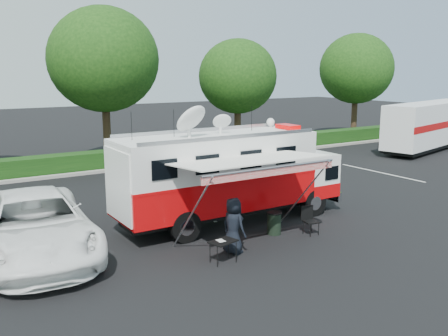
{
  "coord_description": "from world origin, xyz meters",
  "views": [
    {
      "loc": [
        -9.52,
        -14.51,
        5.44
      ],
      "look_at": [
        0.0,
        0.5,
        1.9
      ],
      "focal_mm": 40.0,
      "sensor_mm": 36.0,
      "label": 1
    }
  ],
  "objects_px": {
    "semi_trailer": "(431,125)",
    "command_truck": "(230,174)",
    "white_suv": "(37,256)",
    "trash_bin": "(274,223)",
    "folding_table": "(223,242)"
  },
  "relations": [
    {
      "from": "white_suv",
      "to": "semi_trailer",
      "type": "bearing_deg",
      "value": 18.14
    },
    {
      "from": "command_truck",
      "to": "folding_table",
      "type": "bearing_deg",
      "value": -125.84
    },
    {
      "from": "trash_bin",
      "to": "command_truck",
      "type": "bearing_deg",
      "value": 105.43
    },
    {
      "from": "command_truck",
      "to": "folding_table",
      "type": "height_order",
      "value": "command_truck"
    },
    {
      "from": "white_suv",
      "to": "folding_table",
      "type": "bearing_deg",
      "value": -32.56
    },
    {
      "from": "semi_trailer",
      "to": "white_suv",
      "type": "bearing_deg",
      "value": -167.22
    },
    {
      "from": "white_suv",
      "to": "semi_trailer",
      "type": "distance_m",
      "value": 27.87
    },
    {
      "from": "folding_table",
      "to": "trash_bin",
      "type": "bearing_deg",
      "value": 23.45
    },
    {
      "from": "command_truck",
      "to": "white_suv",
      "type": "xyz_separation_m",
      "value": [
        -6.64,
        0.28,
        -1.76
      ]
    },
    {
      "from": "command_truck",
      "to": "white_suv",
      "type": "bearing_deg",
      "value": 177.57
    },
    {
      "from": "white_suv",
      "to": "folding_table",
      "type": "relative_size",
      "value": 7.63
    },
    {
      "from": "semi_trailer",
      "to": "command_truck",
      "type": "bearing_deg",
      "value": -162.57
    },
    {
      "from": "folding_table",
      "to": "trash_bin",
      "type": "xyz_separation_m",
      "value": [
        2.79,
        1.21,
        -0.22
      ]
    },
    {
      "from": "command_truck",
      "to": "folding_table",
      "type": "xyz_separation_m",
      "value": [
        -2.26,
        -3.13,
        -1.16
      ]
    },
    {
      "from": "command_truck",
      "to": "trash_bin",
      "type": "relative_size",
      "value": 11.37
    }
  ]
}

